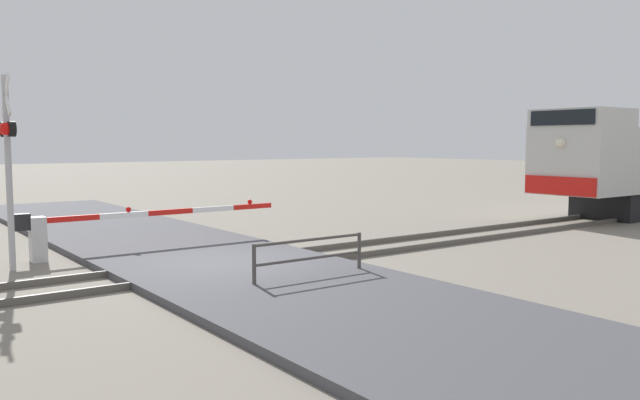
# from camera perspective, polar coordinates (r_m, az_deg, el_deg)

# --- Properties ---
(ground_plane) EXTENTS (160.00, 160.00, 0.00)m
(ground_plane) POSITION_cam_1_polar(r_m,az_deg,el_deg) (14.99, -8.35, -6.09)
(ground_plane) COLOR gray
(rail_track_left) EXTENTS (0.08, 80.00, 0.15)m
(rail_track_left) POSITION_cam_1_polar(r_m,az_deg,el_deg) (15.60, -9.60, -5.39)
(rail_track_left) COLOR #59544C
(rail_track_left) RESTS_ON ground_plane
(rail_track_right) EXTENTS (0.08, 80.00, 0.15)m
(rail_track_right) POSITION_cam_1_polar(r_m,az_deg,el_deg) (14.36, -7.00, -6.27)
(rail_track_right) COLOR #59544C
(rail_track_right) RESTS_ON ground_plane
(road_surface) EXTENTS (36.00, 5.03, 0.16)m
(road_surface) POSITION_cam_1_polar(r_m,az_deg,el_deg) (14.98, -8.35, -5.79)
(road_surface) COLOR #47474C
(road_surface) RESTS_ON ground_plane
(crossing_signal) EXTENTS (1.18, 0.33, 4.42)m
(crossing_signal) POSITION_cam_1_polar(r_m,az_deg,el_deg) (15.96, -26.06, 4.17)
(crossing_signal) COLOR #ADADB2
(crossing_signal) RESTS_ON ground_plane
(crossing_gate) EXTENTS (0.36, 7.18, 1.21)m
(crossing_gate) POSITION_cam_1_polar(r_m,az_deg,el_deg) (17.31, -20.11, -2.24)
(crossing_gate) COLOR silver
(crossing_gate) RESTS_ON ground_plane
(guard_railing) EXTENTS (0.08, 2.73, 0.95)m
(guard_railing) POSITION_cam_1_polar(r_m,az_deg,el_deg) (13.26, -0.91, -4.78)
(guard_railing) COLOR #4C4742
(guard_railing) RESTS_ON ground_plane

